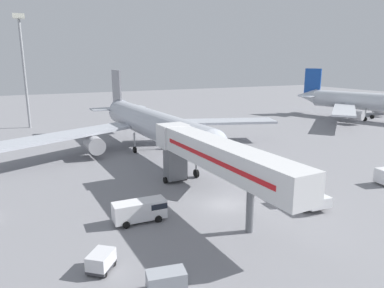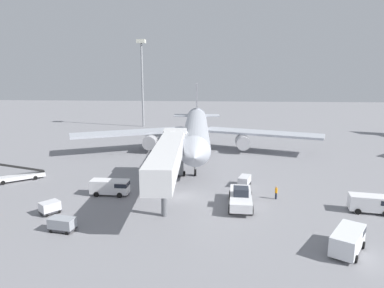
{
  "view_description": "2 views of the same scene",
  "coord_description": "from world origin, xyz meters",
  "views": [
    {
      "loc": [
        -18.33,
        -30.3,
        14.89
      ],
      "look_at": [
        3.63,
        15.11,
        3.11
      ],
      "focal_mm": 33.0,
      "sensor_mm": 36.0,
      "label": 1
    },
    {
      "loc": [
        4.75,
        -43.06,
        16.03
      ],
      "look_at": [
        0.56,
        15.05,
        3.91
      ],
      "focal_mm": 32.59,
      "sensor_mm": 36.0,
      "label": 2
    }
  ],
  "objects": [
    {
      "name": "airplane_background",
      "position": [
        63.39,
        31.46,
        4.7
      ],
      "size": [
        46.02,
        42.89,
        13.03
      ],
      "color": "silver",
      "rests_on": "ground"
    },
    {
      "name": "pushback_tug",
      "position": [
        7.75,
        -2.97,
        1.15
      ],
      "size": [
        3.09,
        7.36,
        2.49
      ],
      "color": "white",
      "rests_on": "ground"
    },
    {
      "name": "baggage_cart_far_center",
      "position": [
        -10.87,
        -10.97,
        0.8
      ],
      "size": [
        2.79,
        1.82,
        1.43
      ],
      "color": "#38383D",
      "rests_on": "ground"
    },
    {
      "name": "jet_bridge",
      "position": [
        -1.3,
        0.38,
        5.58
      ],
      "size": [
        4.18,
        24.12,
        7.33
      ],
      "color": "silver",
      "rests_on": "ground"
    },
    {
      "name": "apron_light_mast",
      "position": [
        -17.12,
        58.58,
        17.43
      ],
      "size": [
        2.4,
        2.4,
        25.02
      ],
      "color": "#93969B",
      "rests_on": "ground"
    },
    {
      "name": "airplane_at_gate",
      "position": [
        0.67,
        25.01,
        4.74
      ],
      "size": [
        50.88,
        47.04,
        13.26
      ],
      "color": "#B7BCC6",
      "rests_on": "ground"
    },
    {
      "name": "ground_plane",
      "position": [
        0.0,
        0.0,
        0.0
      ],
      "size": [
        300.0,
        300.0,
        0.0
      ],
      "primitive_type": "plane",
      "color": "gray"
    },
    {
      "name": "service_van_near_center",
      "position": [
        -9.1,
        -0.05,
        1.17
      ],
      "size": [
        5.04,
        2.2,
        2.04
      ],
      "color": "white",
      "rests_on": "ground"
    },
    {
      "name": "baggage_cart_mid_center",
      "position": [
        8.81,
        4.96,
        0.8
      ],
      "size": [
        2.11,
        2.96,
        1.43
      ],
      "color": "#38383D",
      "rests_on": "ground"
    },
    {
      "name": "baggage_cart_rear_left",
      "position": [
        -14.26,
        -6.67,
        0.79
      ],
      "size": [
        2.45,
        2.55,
        1.42
      ],
      "color": "#38383D",
      "rests_on": "ground"
    },
    {
      "name": "ground_crew_worker_midground",
      "position": [
        12.46,
        -0.06,
        0.92
      ],
      "size": [
        0.45,
        0.45,
        1.73
      ],
      "color": "#1E2333",
      "rests_on": "ground"
    }
  ]
}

